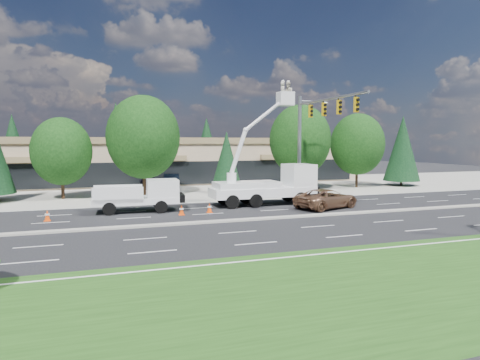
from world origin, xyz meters
name	(u,v)px	position (x,y,z in m)	size (l,w,h in m)	color
ground	(221,222)	(0.00, 0.00, 0.00)	(140.00, 140.00, 0.00)	black
concrete_apron	(168,189)	(0.00, 20.00, 0.01)	(140.00, 22.00, 0.01)	gray
grass_verge	(331,290)	(0.00, -13.00, 0.01)	(140.00, 10.00, 0.01)	#1E4413
road_median	(221,221)	(0.00, 0.00, 0.06)	(120.00, 0.55, 0.12)	gray
strip_mall	(155,159)	(0.00, 29.97, 2.83)	(50.40, 15.40, 5.50)	tan
tree_front_c	(61,151)	(-10.00, 15.00, 4.17)	(5.13, 5.13, 7.12)	#332114
tree_front_d	(143,137)	(-3.00, 15.00, 5.43)	(6.68, 6.68, 9.27)	#332114
tree_front_e	(227,160)	(5.00, 15.00, 3.23)	(3.06, 3.06, 6.03)	#332114
tree_front_f	(300,140)	(13.00, 15.00, 5.19)	(6.39, 6.39, 8.86)	#332114
tree_front_g	(357,144)	(20.00, 15.00, 4.75)	(5.85, 5.85, 8.11)	#332114
tree_front_h	(402,148)	(26.00, 15.00, 4.28)	(4.04, 4.04, 7.97)	#332114
tree_back_a	(13,144)	(-18.00, 42.00, 4.77)	(4.51, 4.51, 8.89)	#332114
tree_back_b	(116,136)	(-4.00, 42.00, 5.88)	(5.56, 5.56, 10.95)	#332114
tree_back_c	(207,143)	(10.00, 42.00, 4.80)	(4.54, 4.54, 8.94)	#332114
tree_back_d	(275,144)	(22.00, 42.00, 4.66)	(4.41, 4.41, 8.69)	#332114
signal_mast	(312,129)	(10.03, 7.04, 6.06)	(2.76, 10.16, 9.00)	gray
utility_pickup	(142,199)	(-4.19, 5.68, 0.94)	(6.09, 2.67, 2.28)	white
bucket_truck	(271,179)	(5.92, 6.03, 2.06)	(8.36, 2.72, 9.82)	white
traffic_cone_a	(47,216)	(-10.26, 3.93, 0.34)	(0.40, 0.40, 0.70)	#F14607
traffic_cone_b	(182,210)	(-1.81, 3.38, 0.34)	(0.40, 0.40, 0.70)	#F14607
traffic_cone_c	(209,208)	(0.24, 3.72, 0.34)	(0.40, 0.40, 0.70)	#F14607
traffic_cone_d	(298,203)	(7.28, 3.87, 0.34)	(0.40, 0.40, 0.70)	#F14607
traffic_cone_e	(340,200)	(11.13, 4.20, 0.34)	(0.40, 0.40, 0.70)	#F14607
minivan	(327,199)	(9.07, 2.80, 0.73)	(2.43, 5.27, 1.46)	brown
parked_car_west	(148,182)	(-2.00, 20.40, 0.75)	(1.76, 4.39, 1.49)	black
parked_car_east	(171,181)	(0.51, 20.68, 0.77)	(1.63, 4.68, 1.54)	black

